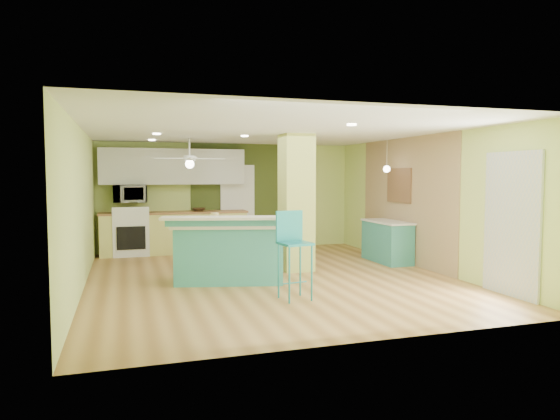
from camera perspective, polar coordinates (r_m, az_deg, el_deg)
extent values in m
cube|color=olive|center=(8.66, -1.15, -7.73)|extent=(6.00, 7.00, 0.01)
cube|color=white|center=(8.52, -1.17, 9.04)|extent=(6.00, 7.00, 0.01)
cube|color=#CCE47A|center=(11.90, -5.87, 1.54)|extent=(6.00, 0.01, 2.50)
cube|color=#CCE47A|center=(5.23, 9.61, -1.61)|extent=(6.00, 0.01, 2.50)
cube|color=#CCE47A|center=(8.19, -21.79, 0.16)|extent=(0.01, 7.00, 2.50)
cube|color=#CCE47A|center=(9.77, 16.02, 0.87)|extent=(0.01, 7.00, 2.50)
cube|color=#967655|center=(10.27, 14.10, 1.05)|extent=(0.02, 3.40, 2.50)
cube|color=#404D1F|center=(11.93, -4.91, 1.55)|extent=(2.20, 0.02, 2.50)
cube|color=white|center=(11.91, -4.88, 0.34)|extent=(0.82, 0.05, 2.00)
cube|color=silver|center=(7.95, 24.93, -1.48)|extent=(0.04, 1.08, 2.10)
cube|color=#B8C159|center=(9.17, 1.87, 0.83)|extent=(0.55, 0.55, 2.50)
cube|color=#E4E377|center=(11.47, -11.92, -2.63)|extent=(3.20, 0.60, 0.90)
cube|color=brown|center=(11.43, -11.95, -0.29)|extent=(3.25, 0.63, 0.04)
cube|color=white|center=(11.42, -16.67, -2.74)|extent=(0.76, 0.64, 0.90)
cube|color=black|center=(11.10, -16.65, -3.09)|extent=(0.59, 0.02, 0.50)
cube|color=white|center=(11.07, -16.71, -0.14)|extent=(0.76, 0.06, 0.18)
cube|color=silver|center=(11.52, -12.08, 4.87)|extent=(3.20, 0.34, 0.80)
imported|color=white|center=(11.36, -16.76, 1.78)|extent=(0.70, 0.48, 0.39)
cylinder|color=white|center=(10.24, -10.30, 6.98)|extent=(0.03, 0.03, 0.40)
cylinder|color=white|center=(10.23, -10.29, 5.86)|extent=(0.24, 0.24, 0.10)
sphere|color=white|center=(10.23, -10.28, 5.19)|extent=(0.18, 0.18, 0.18)
cylinder|color=silver|center=(10.22, 12.12, 6.34)|extent=(0.01, 0.01, 0.62)
sphere|color=white|center=(10.21, 12.10, 4.60)|extent=(0.14, 0.14, 0.14)
cube|color=brown|center=(10.42, 13.45, 2.75)|extent=(0.03, 0.90, 0.70)
cube|color=teal|center=(8.32, -5.78, -5.01)|extent=(1.88, 1.25, 0.91)
cube|color=beige|center=(8.26, -5.81, -1.72)|extent=(2.00, 1.37, 0.05)
cube|color=teal|center=(7.85, -5.94, -1.35)|extent=(1.92, 0.61, 0.13)
cube|color=beige|center=(7.84, -5.94, -0.91)|extent=(2.12, 0.91, 0.04)
cylinder|color=teal|center=(6.86, 1.08, -7.48)|extent=(0.03, 0.03, 0.78)
cylinder|color=teal|center=(7.02, 3.65, -7.23)|extent=(0.03, 0.03, 0.78)
cylinder|color=teal|center=(7.17, -0.16, -6.98)|extent=(0.03, 0.03, 0.78)
cylinder|color=teal|center=(7.32, 2.33, -6.76)|extent=(0.03, 0.03, 0.78)
cube|color=teal|center=(7.02, 1.73, -3.84)|extent=(0.47, 0.47, 0.03)
cube|color=teal|center=(7.16, 1.06, -1.81)|extent=(0.41, 0.09, 0.43)
cube|color=teal|center=(10.36, 12.13, -3.63)|extent=(0.51, 1.24, 0.80)
cube|color=silver|center=(10.31, 12.16, -1.33)|extent=(0.55, 1.29, 0.04)
imported|color=#3A2918|center=(11.48, -9.25, 0.06)|extent=(0.36, 0.36, 0.08)
cylinder|color=gold|center=(8.33, -7.47, -0.91)|extent=(0.13, 0.13, 0.17)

